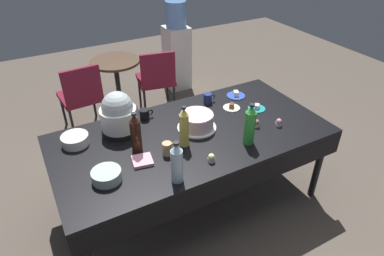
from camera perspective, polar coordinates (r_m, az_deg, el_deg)
ground at (r=3.19m, az=0.00°, el=-12.08°), size 9.00×9.00×0.00m
potluck_table at (r=2.74m, az=0.00°, el=-1.95°), size 2.20×1.10×0.75m
frosted_layer_cake at (r=2.73m, az=0.82°, el=1.12°), size 0.32×0.32×0.14m
slow_cooker at (r=2.70m, az=-12.35°, el=2.26°), size 0.30×0.30×0.35m
glass_salad_bowl at (r=2.32m, az=-14.24°, el=-7.78°), size 0.20×0.20×0.07m
ceramic_snack_bowl at (r=2.71m, az=-19.14°, el=-1.90°), size 0.21×0.21×0.08m
dessert_plate_teal at (r=3.08m, az=10.88°, el=3.36°), size 0.16×0.16×0.05m
dessert_plate_cobalt at (r=3.27m, az=7.43°, el=5.57°), size 0.18×0.18×0.05m
dessert_plate_cream at (r=3.06m, az=6.70°, el=3.54°), size 0.15×0.15×0.05m
cupcake_rose at (r=2.87m, az=14.46°, el=0.90°), size 0.05×0.05×0.07m
cupcake_vanilla at (r=2.40m, az=3.30°, el=-5.10°), size 0.05×0.05×0.07m
cupcake_mint at (r=2.82m, az=10.86°, el=0.76°), size 0.05×0.05×0.07m
soda_bottle_ginger_ale at (r=2.49m, az=-1.34°, el=0.07°), size 0.07×0.07×0.34m
soda_bottle_cola at (r=2.47m, az=-9.49°, el=-0.90°), size 0.08×0.08×0.32m
soda_bottle_lime_soda at (r=2.55m, az=9.75°, el=0.46°), size 0.08×0.08×0.34m
soda_bottle_water at (r=2.18m, az=-2.58°, el=-5.98°), size 0.08×0.08×0.31m
coffee_mug_navy at (r=3.12m, az=2.71°, el=5.06°), size 0.12×0.08×0.09m
coffee_mug_tan at (r=2.46m, az=-4.15°, el=-3.47°), size 0.11×0.07×0.10m
coffee_mug_black at (r=2.90m, az=-7.99°, el=2.34°), size 0.12×0.08×0.09m
paper_napkin_stack at (r=2.43m, az=-8.39°, el=-5.48°), size 0.16×0.16×0.02m
maroon_chair_left at (r=4.04m, az=-18.22°, el=5.49°), size 0.47×0.47×0.85m
maroon_chair_right at (r=4.26m, az=-6.01°, el=8.54°), size 0.52×0.52×0.85m
round_cafe_table at (r=4.33m, az=-12.56°, el=8.39°), size 0.60×0.60×0.72m
water_cooler at (r=4.89m, az=-2.61°, el=13.24°), size 0.32×0.32×1.24m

